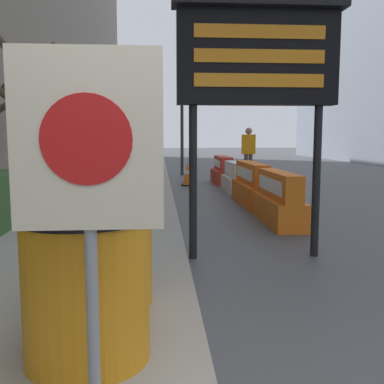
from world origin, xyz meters
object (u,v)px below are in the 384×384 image
(warning_sign, at_px, (88,164))
(jersey_barrier_orange_far, at_px, (251,186))
(traffic_cone_near, at_px, (222,169))
(traffic_cone_far, at_px, (188,174))
(pedestrian_worker, at_px, (248,149))
(barrel_drum_middle, at_px, (105,248))
(traffic_light_near_curb, at_px, (182,103))
(jersey_barrier_white, at_px, (234,178))
(traffic_cone_mid, at_px, (252,177))
(jersey_barrier_red_striped, at_px, (223,172))
(message_board, at_px, (258,60))
(barrel_drum_foreground, at_px, (87,285))
(jersey_barrier_orange_near, at_px, (279,201))

(warning_sign, height_order, jersey_barrier_orange_far, warning_sign)
(traffic_cone_near, xyz_separation_m, traffic_cone_far, (-1.43, -2.74, 0.06))
(traffic_cone_near, bearing_deg, traffic_cone_far, -117.49)
(traffic_cone_near, bearing_deg, pedestrian_worker, -27.17)
(barrel_drum_middle, bearing_deg, traffic_light_near_curb, 84.50)
(jersey_barrier_white, xyz_separation_m, traffic_cone_mid, (0.78, 1.44, -0.08))
(traffic_light_near_curb, bearing_deg, jersey_barrier_orange_far, -81.26)
(barrel_drum_middle, distance_m, jersey_barrier_orange_far, 6.72)
(jersey_barrier_red_striped, xyz_separation_m, traffic_light_near_curb, (-1.17, 3.07, 2.41))
(jersey_barrier_orange_far, height_order, jersey_barrier_red_striped, jersey_barrier_orange_far)
(pedestrian_worker, bearing_deg, message_board, -94.53)
(traffic_cone_mid, bearing_deg, message_board, -101.40)
(jersey_barrier_white, bearing_deg, traffic_cone_far, 127.44)
(warning_sign, distance_m, jersey_barrier_white, 10.40)
(barrel_drum_foreground, distance_m, message_board, 3.64)
(barrel_drum_foreground, relative_size, pedestrian_worker, 0.51)
(barrel_drum_foreground, height_order, jersey_barrier_orange_far, barrel_drum_foreground)
(barrel_drum_foreground, height_order, jersey_barrier_orange_near, barrel_drum_foreground)
(barrel_drum_middle, relative_size, jersey_barrier_orange_far, 0.43)
(jersey_barrier_white, xyz_separation_m, traffic_cone_far, (-1.18, 1.54, -0.00))
(jersey_barrier_red_striped, bearing_deg, jersey_barrier_orange_far, -90.00)
(message_board, distance_m, traffic_cone_far, 8.55)
(jersey_barrier_white, xyz_separation_m, jersey_barrier_red_striped, (-0.00, 2.20, 0.02))
(message_board, bearing_deg, barrel_drum_foreground, -120.80)
(barrel_drum_middle, bearing_deg, warning_sign, -85.42)
(barrel_drum_middle, relative_size, jersey_barrier_orange_near, 0.49)
(jersey_barrier_white, height_order, traffic_cone_near, jersey_barrier_white)
(barrel_drum_middle, xyz_separation_m, jersey_barrier_white, (2.50, 8.55, -0.24))
(traffic_light_near_curb, bearing_deg, traffic_cone_mid, -63.06)
(traffic_cone_far, relative_size, pedestrian_worker, 0.40)
(traffic_cone_far, bearing_deg, message_board, -87.88)
(pedestrian_worker, bearing_deg, jersey_barrier_red_striped, -118.82)
(barrel_drum_foreground, relative_size, jersey_barrier_orange_far, 0.43)
(barrel_drum_foreground, height_order, traffic_cone_mid, barrel_drum_foreground)
(warning_sign, xyz_separation_m, jersey_barrier_white, (2.37, 10.08, -1.01))
(barrel_drum_middle, xyz_separation_m, jersey_barrier_red_striped, (2.50, 10.74, -0.22))
(jersey_barrier_orange_far, relative_size, traffic_light_near_curb, 0.56)
(traffic_cone_mid, height_order, pedestrian_worker, pedestrian_worker)
(traffic_cone_far, bearing_deg, traffic_light_near_curb, 89.76)
(jersey_barrier_orange_near, relative_size, traffic_light_near_curb, 0.49)
(barrel_drum_middle, xyz_separation_m, jersey_barrier_orange_near, (2.50, 3.93, -0.20))
(jersey_barrier_red_striped, bearing_deg, warning_sign, -100.95)
(pedestrian_worker, bearing_deg, traffic_cone_far, -129.27)
(jersey_barrier_orange_far, distance_m, pedestrian_worker, 6.28)
(message_board, distance_m, traffic_light_near_curb, 12.04)
(barrel_drum_middle, xyz_separation_m, traffic_light_near_curb, (1.33, 13.82, 2.19))
(jersey_barrier_white, relative_size, traffic_cone_near, 2.69)
(warning_sign, distance_m, jersey_barrier_orange_far, 8.18)
(traffic_light_near_curb, bearing_deg, jersey_barrier_white, -77.53)
(jersey_barrier_orange_near, distance_m, traffic_light_near_curb, 10.23)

